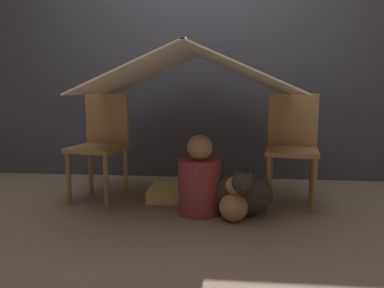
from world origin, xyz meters
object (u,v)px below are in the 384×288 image
(chair_right, at_px, (292,144))
(chair_left, at_px, (101,141))
(person_front, at_px, (200,181))
(dog, at_px, (242,193))

(chair_right, bearing_deg, chair_left, -170.73)
(person_front, distance_m, dog, 0.31)
(person_front, bearing_deg, chair_left, 159.82)
(person_front, bearing_deg, dog, -11.04)
(dog, bearing_deg, chair_right, 42.58)
(chair_left, bearing_deg, dog, -7.04)
(person_front, xyz_separation_m, dog, (0.30, -0.06, -0.06))
(chair_left, relative_size, person_front, 1.49)
(chair_left, relative_size, chair_right, 1.00)
(chair_right, relative_size, dog, 1.96)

